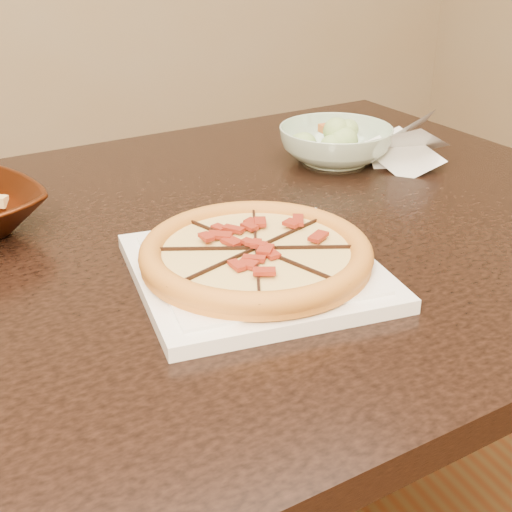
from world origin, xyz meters
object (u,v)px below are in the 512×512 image
(plate, at_px, (256,270))
(pizza, at_px, (256,253))
(dining_table, at_px, (160,304))
(salad_bowl, at_px, (335,144))

(plate, relative_size, pizza, 1.10)
(dining_table, xyz_separation_m, plate, (0.08, -0.14, 0.10))
(dining_table, bearing_deg, salad_bowl, 27.09)
(plate, distance_m, pizza, 0.02)
(plate, height_order, salad_bowl, salad_bowl)
(pizza, bearing_deg, dining_table, 120.08)
(dining_table, distance_m, plate, 0.19)
(dining_table, relative_size, pizza, 5.66)
(pizza, xyz_separation_m, salad_bowl, (0.32, 0.35, -0.00))
(dining_table, distance_m, salad_bowl, 0.47)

